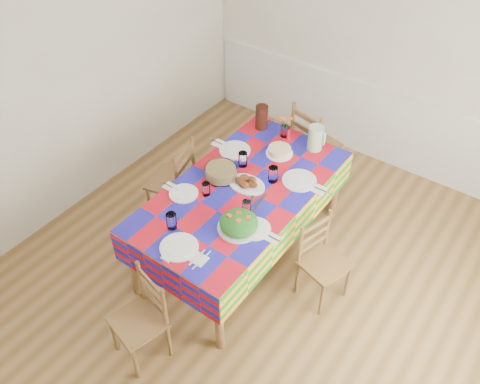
# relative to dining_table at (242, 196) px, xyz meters

# --- Properties ---
(room) EXTENTS (4.58, 5.08, 2.78)m
(room) POSITION_rel_dining_table_xyz_m (0.39, -0.33, 0.63)
(room) COLOR brown
(room) RESTS_ON ground
(wainscot) EXTENTS (4.41, 0.06, 0.92)m
(wainscot) POSITION_rel_dining_table_xyz_m (0.39, 2.15, -0.24)
(wainscot) COLOR white
(wainscot) RESTS_ON room
(dining_table) EXTENTS (1.13, 2.10, 0.82)m
(dining_table) POSITION_rel_dining_table_xyz_m (0.00, 0.00, 0.00)
(dining_table) COLOR brown
(dining_table) RESTS_ON room
(setting_near_head) EXTENTS (0.50, 0.33, 0.15)m
(setting_near_head) POSITION_rel_dining_table_xyz_m (-0.05, -0.80, 0.12)
(setting_near_head) COLOR white
(setting_near_head) RESTS_ON dining_table
(setting_left_near) EXTENTS (0.47, 0.28, 0.12)m
(setting_left_near) POSITION_rel_dining_table_xyz_m (-0.32, -0.31, 0.12)
(setting_left_near) COLOR white
(setting_left_near) RESTS_ON dining_table
(setting_left_far) EXTENTS (0.55, 0.33, 0.15)m
(setting_left_far) POSITION_rel_dining_table_xyz_m (-0.31, 0.36, 0.12)
(setting_left_far) COLOR white
(setting_left_far) RESTS_ON dining_table
(setting_right_near) EXTENTS (0.50, 0.29, 0.13)m
(setting_right_near) POSITION_rel_dining_table_xyz_m (0.32, -0.29, 0.12)
(setting_right_near) COLOR white
(setting_right_near) RESTS_ON dining_table
(setting_right_far) EXTENTS (0.59, 0.34, 0.15)m
(setting_right_far) POSITION_rel_dining_table_xyz_m (0.29, 0.34, 0.13)
(setting_right_far) COLOR white
(setting_right_far) RESTS_ON dining_table
(meat_platter) EXTENTS (0.35, 0.25, 0.07)m
(meat_platter) POSITION_rel_dining_table_xyz_m (0.01, 0.07, 0.12)
(meat_platter) COLOR white
(meat_platter) RESTS_ON dining_table
(salad_platter) EXTENTS (0.35, 0.35, 0.15)m
(salad_platter) POSITION_rel_dining_table_xyz_m (0.26, -0.40, 0.15)
(salad_platter) COLOR white
(salad_platter) RESTS_ON dining_table
(pasta_bowl) EXTENTS (0.30, 0.30, 0.11)m
(pasta_bowl) POSITION_rel_dining_table_xyz_m (-0.25, 0.02, 0.14)
(pasta_bowl) COLOR white
(pasta_bowl) RESTS_ON dining_table
(cake) EXTENTS (0.26, 0.26, 0.07)m
(cake) POSITION_rel_dining_table_xyz_m (-0.00, 0.62, 0.13)
(cake) COLOR white
(cake) RESTS_ON dining_table
(serving_utensils) EXTENTS (0.17, 0.38, 0.01)m
(serving_utensils) POSITION_rel_dining_table_xyz_m (0.21, -0.13, 0.10)
(serving_utensils) COLOR black
(serving_utensils) RESTS_ON dining_table
(flower_vase) EXTENTS (0.15, 0.12, 0.23)m
(flower_vase) POSITION_rel_dining_table_xyz_m (-0.13, 0.89, 0.19)
(flower_vase) COLOR white
(flower_vase) RESTS_ON dining_table
(hot_sauce) EXTENTS (0.04, 0.04, 0.15)m
(hot_sauce) POSITION_rel_dining_table_xyz_m (-0.06, 0.87, 0.17)
(hot_sauce) COLOR red
(hot_sauce) RESTS_ON dining_table
(green_pitcher) EXTENTS (0.14, 0.14, 0.25)m
(green_pitcher) POSITION_rel_dining_table_xyz_m (0.22, 0.89, 0.22)
(green_pitcher) COLOR #A7D193
(green_pitcher) RESTS_ON dining_table
(tea_pitcher) EXTENTS (0.13, 0.13, 0.25)m
(tea_pitcher) POSITION_rel_dining_table_xyz_m (-0.39, 0.88, 0.22)
(tea_pitcher) COLOR black
(tea_pitcher) RESTS_ON dining_table
(name_card) EXTENTS (0.08, 0.03, 0.02)m
(name_card) POSITION_rel_dining_table_xyz_m (0.01, -1.01, 0.10)
(name_card) COLOR white
(name_card) RESTS_ON dining_table
(chair_near) EXTENTS (0.46, 0.44, 0.86)m
(chair_near) POSITION_rel_dining_table_xyz_m (0.01, -1.33, -0.30)
(chair_near) COLOR brown
(chair_near) RESTS_ON room
(chair_far) EXTENTS (0.52, 0.51, 1.00)m
(chair_far) POSITION_rel_dining_table_xyz_m (-0.01, 1.32, -0.23)
(chair_far) COLOR brown
(chair_far) RESTS_ON room
(chair_left) EXTENTS (0.49, 0.51, 0.95)m
(chair_left) POSITION_rel_dining_table_xyz_m (-0.84, 0.01, -0.26)
(chair_left) COLOR brown
(chair_left) RESTS_ON room
(chair_right) EXTENTS (0.44, 0.46, 0.84)m
(chair_right) POSITION_rel_dining_table_xyz_m (0.85, 0.01, -0.31)
(chair_right) COLOR brown
(chair_right) RESTS_ON room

